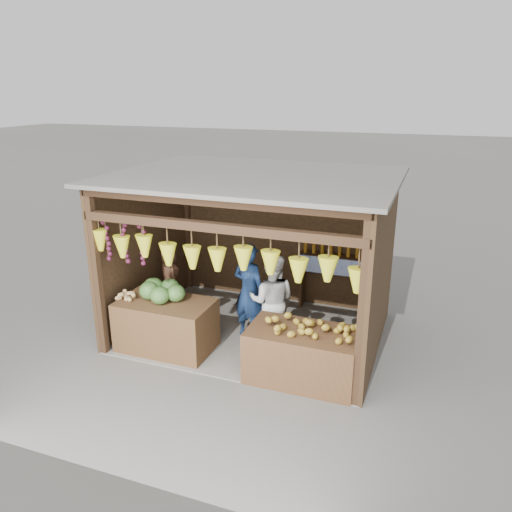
{
  "coord_description": "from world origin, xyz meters",
  "views": [
    {
      "loc": [
        2.63,
        -7.07,
        3.91
      ],
      "look_at": [
        0.07,
        -0.1,
        1.39
      ],
      "focal_mm": 35.0,
      "sensor_mm": 36.0,
      "label": 1
    }
  ],
  "objects": [
    {
      "name": "ground",
      "position": [
        0.0,
        0.0,
        0.0
      ],
      "size": [
        80.0,
        80.0,
        0.0
      ],
      "primitive_type": "plane",
      "color": "#514F49",
      "rests_on": "ground"
    },
    {
      "name": "stall_structure",
      "position": [
        -0.03,
        -0.04,
        1.67
      ],
      "size": [
        4.3,
        3.3,
        2.66
      ],
      "color": "slate",
      "rests_on": "ground"
    },
    {
      "name": "back_shelf",
      "position": [
        1.05,
        1.28,
        0.87
      ],
      "size": [
        1.25,
        0.32,
        1.32
      ],
      "color": "#382314",
      "rests_on": "ground"
    },
    {
      "name": "counter_left",
      "position": [
        -1.09,
        -0.99,
        0.4
      ],
      "size": [
        1.45,
        0.85,
        0.8
      ],
      "primitive_type": "cube",
      "color": "#452D17",
      "rests_on": "ground"
    },
    {
      "name": "counter_right",
      "position": [
        1.12,
        -1.09,
        0.37
      ],
      "size": [
        1.53,
        0.85,
        0.75
      ],
      "primitive_type": "cube",
      "color": "#452717",
      "rests_on": "ground"
    },
    {
      "name": "stool",
      "position": [
        -1.6,
        0.05,
        0.14
      ],
      "size": [
        0.3,
        0.3,
        0.28
      ],
      "primitive_type": "cube",
      "color": "black",
      "rests_on": "ground"
    },
    {
      "name": "man_standing",
      "position": [
        -0.02,
        -0.18,
        0.81
      ],
      "size": [
        0.68,
        0.54,
        1.62
      ],
      "primitive_type": "imported",
      "rotation": [
        0.0,
        0.0,
        2.84
      ],
      "color": "#14284E",
      "rests_on": "ground"
    },
    {
      "name": "woman_standing",
      "position": [
        0.41,
        -0.31,
        0.76
      ],
      "size": [
        0.83,
        0.69,
        1.52
      ],
      "primitive_type": "imported",
      "rotation": [
        0.0,
        0.0,
        3.31
      ],
      "color": "silver",
      "rests_on": "ground"
    },
    {
      "name": "vendor_seated",
      "position": [
        -1.6,
        0.05,
        0.79
      ],
      "size": [
        0.59,
        0.57,
        1.02
      ],
      "primitive_type": "imported",
      "rotation": [
        0.0,
        0.0,
        2.43
      ],
      "color": "brown",
      "rests_on": "stool"
    },
    {
      "name": "melon_pile",
      "position": [
        -1.16,
        -0.91,
        0.96
      ],
      "size": [
        1.0,
        0.5,
        0.32
      ],
      "primitive_type": null,
      "color": "#1D4F15",
      "rests_on": "counter_left"
    },
    {
      "name": "tanfruit_pile",
      "position": [
        -1.69,
        -1.07,
        0.87
      ],
      "size": [
        0.34,
        0.4,
        0.13
      ],
      "primitive_type": null,
      "color": "tan",
      "rests_on": "counter_left"
    },
    {
      "name": "mango_pile",
      "position": [
        1.2,
        -1.09,
        0.86
      ],
      "size": [
        1.4,
        0.64,
        0.22
      ],
      "primitive_type": null,
      "color": "#C27319",
      "rests_on": "counter_right"
    }
  ]
}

